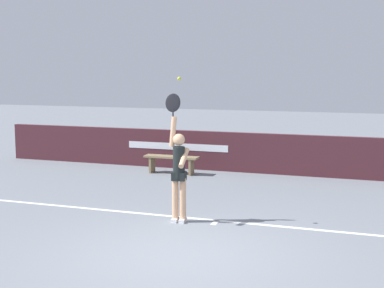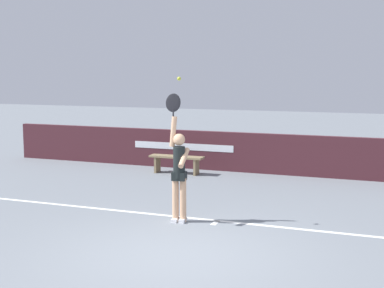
{
  "view_description": "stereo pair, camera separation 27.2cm",
  "coord_description": "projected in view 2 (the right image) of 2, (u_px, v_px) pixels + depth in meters",
  "views": [
    {
      "loc": [
        2.76,
        -7.43,
        2.78
      ],
      "look_at": [
        -0.39,
        1.67,
        1.48
      ],
      "focal_mm": 50.49,
      "sensor_mm": 36.0,
      "label": 1
    },
    {
      "loc": [
        3.01,
        -7.33,
        2.78
      ],
      "look_at": [
        -0.39,
        1.67,
        1.48
      ],
      "focal_mm": 50.49,
      "sensor_mm": 36.0,
      "label": 2
    }
  ],
  "objects": [
    {
      "name": "back_wall",
      "position": [
        274.0,
        154.0,
        14.61
      ],
      "size": [
        16.34,
        0.18,
        1.1
      ],
      "color": "#431E25",
      "rests_on": "ground"
    },
    {
      "name": "tennis_ball",
      "position": [
        179.0,
        79.0,
        9.48
      ],
      "size": [
        0.07,
        0.07,
        0.07
      ],
      "color": "#CBDA37"
    },
    {
      "name": "court_lines",
      "position": [
        164.0,
        266.0,
        7.75
      ],
      "size": [
        10.54,
        5.18,
        0.0
      ],
      "color": "white",
      "rests_on": "ground"
    },
    {
      "name": "ground_plane",
      "position": [
        177.0,
        255.0,
        8.23
      ],
      "size": [
        60.0,
        60.0,
        0.0
      ],
      "primitive_type": "plane",
      "color": "slate"
    },
    {
      "name": "courtside_bench_far",
      "position": [
        177.0,
        160.0,
        14.69
      ],
      "size": [
        1.51,
        0.37,
        0.49
      ],
      "color": "#84714E",
      "rests_on": "ground"
    },
    {
      "name": "tennis_player",
      "position": [
        179.0,
        169.0,
        9.9
      ],
      "size": [
        0.46,
        0.48,
        2.4
      ],
      "color": "tan",
      "rests_on": "ground"
    }
  ]
}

